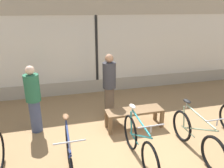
% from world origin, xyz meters
% --- Properties ---
extents(ground_plane, '(24.00, 24.00, 0.00)m').
position_xyz_m(ground_plane, '(0.00, 0.00, 0.00)').
color(ground_plane, '#99754C').
extents(shop_back_wall, '(12.00, 0.08, 3.20)m').
position_xyz_m(shop_back_wall, '(0.00, 3.76, 1.64)').
color(shop_back_wall, '#B2A893').
rests_on(shop_back_wall, ground_plane).
extents(bicycle_left, '(0.46, 1.72, 1.04)m').
position_xyz_m(bicycle_left, '(-1.28, -0.20, 0.40)').
color(bicycle_left, black).
rests_on(bicycle_left, ground_plane).
extents(bicycle_center, '(0.46, 1.72, 1.05)m').
position_xyz_m(bicycle_center, '(0.01, -0.11, 0.40)').
color(bicycle_center, black).
rests_on(bicycle_center, ground_plane).
extents(bicycle_right, '(0.46, 1.73, 1.03)m').
position_xyz_m(bicycle_right, '(1.21, -0.16, 0.38)').
color(bicycle_right, black).
rests_on(bicycle_right, ground_plane).
extents(display_bench, '(1.40, 0.44, 0.47)m').
position_xyz_m(display_bench, '(0.39, 1.14, 0.38)').
color(display_bench, brown).
rests_on(display_bench, ground_plane).
extents(customer_near_rack, '(0.43, 0.43, 1.74)m').
position_xyz_m(customer_near_rack, '(-0.07, 1.81, 0.91)').
color(customer_near_rack, brown).
rests_on(customer_near_rack, ground_plane).
extents(customer_by_window, '(0.44, 0.44, 1.62)m').
position_xyz_m(customer_by_window, '(-1.93, 1.58, 0.85)').
color(customer_by_window, '#424C6B').
rests_on(customer_by_window, ground_plane).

